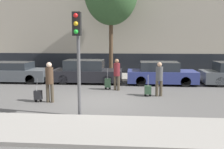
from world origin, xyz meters
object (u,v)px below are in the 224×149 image
(parked_car_0, at_px, (14,72))
(trolley_left, at_px, (38,95))
(parked_car_2, at_px, (161,74))
(trolley_center, at_px, (108,83))
(pedestrian_left, at_px, (50,80))
(pedestrian_center, at_px, (117,73))
(parked_car_1, at_px, (87,72))
(pedestrian_right, at_px, (159,77))
(trolley_right, at_px, (148,90))
(traffic_light, at_px, (78,43))

(parked_car_0, bearing_deg, trolley_left, -54.82)
(parked_car_2, distance_m, trolley_center, 3.63)
(pedestrian_left, bearing_deg, trolley_center, 54.57)
(parked_car_0, xyz_separation_m, pedestrian_center, (6.82, -2.13, 0.35))
(parked_car_1, relative_size, pedestrian_left, 2.45)
(parked_car_0, height_order, pedestrian_right, pedestrian_right)
(parked_car_0, relative_size, parked_car_1, 1.02)
(parked_car_2, bearing_deg, trolley_center, -149.25)
(pedestrian_left, distance_m, trolley_left, 0.89)
(parked_car_1, height_order, trolley_right, parked_car_1)
(pedestrian_left, xyz_separation_m, traffic_light, (1.71, -1.93, 1.62))
(parked_car_2, bearing_deg, trolley_left, -140.50)
(pedestrian_left, relative_size, traffic_light, 0.48)
(pedestrian_center, bearing_deg, parked_car_0, -176.92)
(trolley_center, height_order, traffic_light, traffic_light)
(parked_car_2, distance_m, pedestrian_center, 3.32)
(parked_car_2, bearing_deg, parked_car_1, 178.28)
(pedestrian_center, xyz_separation_m, traffic_light, (-1.07, -4.77, 1.66))
(trolley_center, bearing_deg, traffic_light, -96.32)
(traffic_light, bearing_deg, pedestrian_center, 77.42)
(trolley_center, relative_size, traffic_light, 0.31)
(traffic_light, bearing_deg, pedestrian_left, 131.47)
(parked_car_0, bearing_deg, trolley_right, -22.52)
(pedestrian_center, bearing_deg, parked_car_2, 58.64)
(parked_car_2, bearing_deg, trolley_right, -106.36)
(trolley_right, bearing_deg, parked_car_1, 135.97)
(parked_car_2, distance_m, trolley_right, 3.56)
(parked_car_1, bearing_deg, pedestrian_left, -98.02)
(parked_car_2, xyz_separation_m, trolley_left, (-5.92, -4.88, -0.34))
(pedestrian_center, height_order, traffic_light, traffic_light)
(trolley_left, distance_m, pedestrian_right, 5.72)
(pedestrian_left, bearing_deg, pedestrian_center, 46.93)
(parked_car_1, height_order, pedestrian_right, pedestrian_right)
(parked_car_1, relative_size, trolley_center, 3.82)
(pedestrian_right, xyz_separation_m, traffic_light, (-3.20, -3.52, 1.69))
(parked_car_0, xyz_separation_m, parked_car_2, (9.42, -0.09, 0.03))
(pedestrian_right, bearing_deg, pedestrian_center, 139.19)
(parked_car_0, distance_m, parked_car_2, 9.42)
(parked_car_1, xyz_separation_m, pedestrian_left, (-0.71, -5.03, 0.34))
(parked_car_0, relative_size, pedestrian_right, 2.67)
(trolley_left, relative_size, trolley_center, 0.92)
(pedestrian_center, relative_size, trolley_right, 1.60)
(pedestrian_center, bearing_deg, parked_car_1, 153.83)
(pedestrian_left, bearing_deg, trolley_right, 19.98)
(parked_car_1, xyz_separation_m, pedestrian_right, (4.20, -3.44, 0.27))
(parked_car_1, relative_size, pedestrian_right, 2.62)
(parked_car_0, distance_m, pedestrian_center, 7.16)
(trolley_right, xyz_separation_m, traffic_light, (-2.66, -3.42, 2.31))
(trolley_right, bearing_deg, parked_car_2, 73.64)
(trolley_center, relative_size, pedestrian_right, 0.68)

